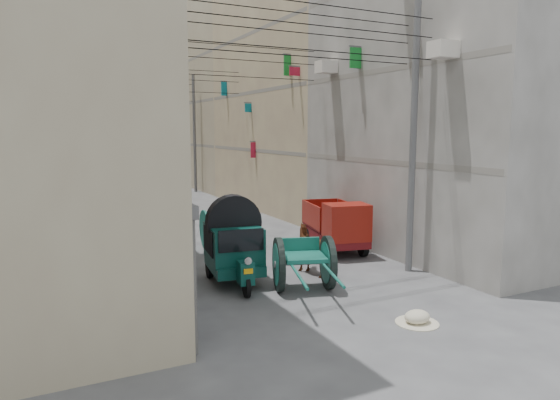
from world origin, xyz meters
TOP-DOWN VIEW (x-y plane):
  - ground at (0.00, 0.00)m, footprint 140.00×140.00m
  - building_row_left at (-8.00, 34.13)m, footprint 8.00×62.00m
  - building_row_right at (8.00, 34.13)m, footprint 8.00×62.00m
  - end_cap_building at (0.00, 66.00)m, footprint 22.00×10.00m
  - shutters_left at (-3.92, 10.38)m, footprint 0.18×14.40m
  - signboards at (-0.01, 21.66)m, footprint 8.22×40.52m
  - ac_units at (3.65, 7.67)m, footprint 0.70×6.55m
  - utility_poles at (0.00, 17.00)m, footprint 7.40×22.20m
  - overhead_cables at (0.00, 14.40)m, footprint 7.40×22.52m
  - auto_rickshaw at (-1.58, 7.29)m, footprint 1.79×2.76m
  - tonga_cart at (-0.16, 5.83)m, footprint 2.11×3.41m
  - mini_truck at (2.92, 8.87)m, footprint 2.11×3.48m
  - second_cart at (-0.30, 11.48)m, footprint 1.71×1.54m
  - feed_sack at (0.95, 2.64)m, footprint 0.60×0.48m
  - horse at (0.95, 7.00)m, footprint 1.20×1.82m
  - distant_car_white at (-2.44, 23.80)m, footprint 1.72×3.80m
  - distant_car_grey at (0.89, 34.01)m, footprint 1.86×3.69m
  - distant_car_green at (0.20, 41.93)m, footprint 2.91×4.44m

SIDE VIEW (x-z plane):
  - ground at x=0.00m, z-range 0.00..0.00m
  - feed_sack at x=0.95m, z-range 0.00..0.30m
  - distant_car_grey at x=0.89m, z-range 0.00..1.16m
  - distant_car_green at x=0.20m, z-range 0.00..1.20m
  - distant_car_white at x=-2.44m, z-range 0.00..1.26m
  - horse at x=0.95m, z-range 0.00..1.41m
  - tonga_cart at x=-0.16m, z-range 0.03..1.47m
  - second_cart at x=-0.30m, z-range 0.05..1.46m
  - mini_truck at x=2.92m, z-range -0.04..1.79m
  - auto_rickshaw at x=-1.58m, z-range 0.17..2.05m
  - shutters_left at x=-3.92m, z-range 0.06..2.93m
  - signboards at x=-0.01m, z-range 0.59..6.27m
  - utility_poles at x=0.00m, z-range 0.00..8.00m
  - building_row_left at x=-8.00m, z-range -0.54..13.46m
  - building_row_right at x=8.00m, z-range -0.54..13.46m
  - end_cap_building at x=0.00m, z-range 0.00..13.00m
  - overhead_cables at x=0.00m, z-range 6.20..7.33m
  - ac_units at x=3.65m, z-range 5.76..9.11m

